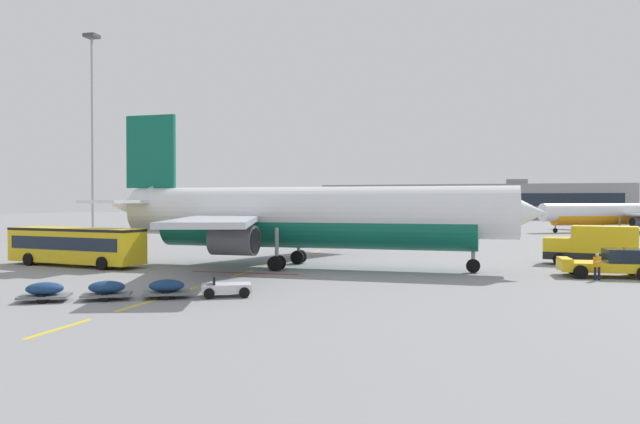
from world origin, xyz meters
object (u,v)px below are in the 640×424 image
(apron_shuttle_bus, at_px, (76,244))
(catering_truck, at_px, (594,245))
(airliner_foreground, at_px, (306,216))
(baggage_train, at_px, (138,289))
(pushback_tug, at_px, (610,264))
(apron_light_mast_near, at_px, (92,113))
(airliner_mid_left, at_px, (605,214))
(ground_crew_worker, at_px, (597,265))

(apron_shuttle_bus, relative_size, catering_truck, 1.67)
(airliner_foreground, distance_m, baggage_train, 17.54)
(pushback_tug, height_order, apron_light_mast_near, apron_light_mast_near)
(airliner_mid_left, bearing_deg, apron_shuttle_bus, -126.42)
(apron_light_mast_near, bearing_deg, catering_truck, -20.77)
(baggage_train, height_order, apron_light_mast_near, apron_light_mast_near)
(apron_light_mast_near, bearing_deg, ground_crew_worker, -28.71)
(apron_shuttle_bus, distance_m, catering_truck, 41.03)
(pushback_tug, bearing_deg, baggage_train, -147.52)
(airliner_foreground, bearing_deg, baggage_train, -104.25)
(airliner_mid_left, bearing_deg, catering_truck, -101.09)
(baggage_train, bearing_deg, catering_truck, 42.92)
(airliner_mid_left, xyz_separation_m, baggage_train, (-37.29, -82.07, -2.52))
(ground_crew_worker, bearing_deg, apron_light_mast_near, 151.29)
(catering_truck, bearing_deg, apron_light_mast_near, 159.23)
(pushback_tug, xyz_separation_m, apron_light_mast_near, (-62.59, 31.63, 16.87))
(apron_shuttle_bus, relative_size, baggage_train, 1.11)
(baggage_train, relative_size, apron_light_mast_near, 0.38)
(catering_truck, height_order, ground_crew_worker, catering_truck)
(baggage_train, height_order, ground_crew_worker, ground_crew_worker)
(airliner_mid_left, height_order, catering_truck, airliner_mid_left)
(apron_shuttle_bus, relative_size, ground_crew_worker, 7.06)
(apron_shuttle_bus, distance_m, apron_light_mast_near, 44.91)
(baggage_train, bearing_deg, airliner_mid_left, 65.56)
(airliner_mid_left, height_order, ground_crew_worker, airliner_mid_left)
(airliner_foreground, height_order, baggage_train, airliner_foreground)
(pushback_tug, relative_size, airliner_mid_left, 0.24)
(airliner_mid_left, bearing_deg, ground_crew_worker, -100.70)
(pushback_tug, distance_m, ground_crew_worker, 2.33)
(apron_shuttle_bus, bearing_deg, airliner_mid_left, 53.58)
(apron_light_mast_near, bearing_deg, apron_shuttle_bus, -56.18)
(airliner_mid_left, height_order, apron_shuttle_bus, airliner_mid_left)
(ground_crew_worker, bearing_deg, pushback_tug, 60.06)
(catering_truck, relative_size, apron_light_mast_near, 0.25)
(airliner_foreground, relative_size, apron_shuttle_bus, 2.82)
(pushback_tug, distance_m, apron_light_mast_near, 72.13)
(baggage_train, xyz_separation_m, ground_crew_worker, (24.49, 14.31, 0.46))
(catering_truck, distance_m, apron_light_mast_near, 69.15)
(airliner_foreground, relative_size, ground_crew_worker, 19.92)
(airliner_mid_left, relative_size, apron_shuttle_bus, 2.06)
(apron_shuttle_bus, distance_m, ground_crew_worker, 38.11)
(airliner_mid_left, height_order, apron_light_mast_near, apron_light_mast_near)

